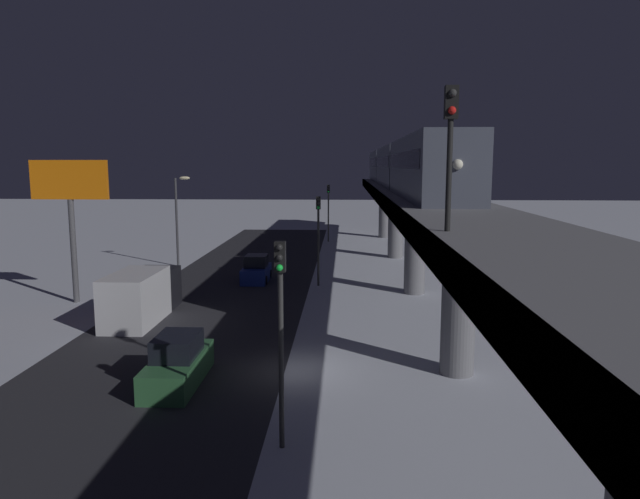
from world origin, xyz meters
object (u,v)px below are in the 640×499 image
object	(u,v)px
sedan_green	(178,364)
box_truck	(142,295)
subway_train	(398,165)
commercial_billboard	(70,194)
traffic_light_mid	(318,228)
sedan_blue	(256,271)
traffic_light_near	(281,315)
traffic_light_far	(328,204)
rail_signal	(450,133)

from	to	relation	value
sedan_green	box_truck	distance (m)	10.73
subway_train	commercial_billboard	size ratio (longest dim) A/B	6.23
box_truck	traffic_light_mid	bearing A→B (deg)	-135.32
sedan_blue	commercial_billboard	distance (m)	13.96
box_truck	commercial_billboard	world-z (taller)	commercial_billboard
sedan_green	sedan_blue	bearing A→B (deg)	90.00
subway_train	box_truck	size ratio (longest dim) A/B	7.50
traffic_light_near	traffic_light_mid	world-z (taller)	same
box_truck	traffic_light_mid	distance (m)	13.66
box_truck	commercial_billboard	xyz separation A→B (m)	(5.57, -3.74, 5.48)
traffic_light_near	traffic_light_far	world-z (taller)	same
box_truck	traffic_light_near	distance (m)	17.72
box_truck	traffic_light_mid	size ratio (longest dim) A/B	1.16
sedan_green	box_truck	xyz separation A→B (m)	(4.80, -9.58, 0.55)
sedan_blue	commercial_billboard	world-z (taller)	commercial_billboard
box_truck	rail_signal	bearing A→B (deg)	133.60
traffic_light_mid	traffic_light_far	bearing A→B (deg)	-90.00
subway_train	traffic_light_far	size ratio (longest dim) A/B	8.67
sedan_blue	traffic_light_far	bearing A→B (deg)	78.26
rail_signal	traffic_light_near	bearing A→B (deg)	-3.79
traffic_light_near	traffic_light_mid	bearing A→B (deg)	-90.00
traffic_light_far	commercial_billboard	distance (m)	33.44
traffic_light_far	box_truck	bearing A→B (deg)	74.16
rail_signal	traffic_light_near	world-z (taller)	rail_signal
rail_signal	traffic_light_near	xyz separation A→B (m)	(4.79, -0.32, -5.29)
box_truck	traffic_light_far	bearing A→B (deg)	-105.84
subway_train	traffic_light_mid	distance (m)	13.94
sedan_blue	box_truck	distance (m)	11.89
subway_train	traffic_light_far	distance (m)	14.85
sedan_green	traffic_light_near	size ratio (longest dim) A/B	0.75
rail_signal	box_truck	size ratio (longest dim) A/B	0.54
subway_train	box_truck	distance (m)	27.33
commercial_billboard	sedan_blue	bearing A→B (deg)	-145.54
sedan_blue	traffic_light_near	bearing A→B (deg)	-79.58
subway_train	sedan_blue	world-z (taller)	subway_train
box_truck	traffic_light_far	distance (m)	34.92
sedan_green	traffic_light_far	distance (m)	43.45
traffic_light_near	traffic_light_mid	distance (m)	24.08
rail_signal	traffic_light_far	size ratio (longest dim) A/B	0.62
rail_signal	traffic_light_mid	distance (m)	25.42
subway_train	traffic_light_mid	bearing A→B (deg)	60.21
subway_train	rail_signal	world-z (taller)	rail_signal
subway_train	rail_signal	xyz separation A→B (m)	(1.80, 35.90, 0.95)
commercial_billboard	traffic_light_far	bearing A→B (deg)	-116.88
traffic_light_far	sedan_blue	bearing A→B (deg)	78.26
traffic_light_far	commercial_billboard	size ratio (longest dim) A/B	0.72
traffic_light_far	commercial_billboard	bearing A→B (deg)	63.12
sedan_blue	subway_train	bearing A→B (deg)	41.65
traffic_light_mid	commercial_billboard	bearing A→B (deg)	20.56
rail_signal	traffic_light_near	size ratio (longest dim) A/B	0.62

